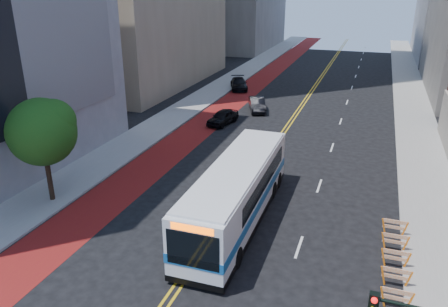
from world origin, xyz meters
The scene contains 13 objects.
ground centered at (0.00, 0.00, 0.00)m, with size 160.00×160.00×0.00m, color black.
sidewalk_left centered at (-12.00, 30.00, 0.07)m, with size 4.00×140.00×0.15m, color gray.
sidewalk_right centered at (12.00, 30.00, 0.07)m, with size 4.00×140.00×0.15m, color gray.
bus_lane_paint centered at (-8.10, 30.00, 0.00)m, with size 3.60×140.00×0.01m, color maroon.
center_line_inner centered at (-0.18, 30.00, 0.00)m, with size 0.14×140.00×0.01m, color gold.
center_line_outer centered at (0.18, 30.00, 0.00)m, with size 0.14×140.00×0.01m, color gold.
lane_dashes centered at (4.80, 38.00, 0.01)m, with size 0.14×98.20×0.01m.
construction_barriers centered at (9.60, 3.42, 0.68)m, with size 1.42×10.91×1.00m.
street_tree centered at (-11.24, 6.04, 4.91)m, with size 4.20×4.20×6.70m.
transit_bus centered at (0.79, 7.61, 1.91)m, with size 3.04×13.36×3.67m.
car_a centered at (-6.30, 25.16, 0.72)m, with size 1.69×4.20×1.43m, color black.
car_b centered at (-4.31, 30.90, 0.75)m, with size 1.58×4.54×1.49m, color black.
car_c centered at (-9.30, 40.10, 0.73)m, with size 2.05×5.05×1.47m, color black.
Camera 1 is at (7.56, -14.22, 13.35)m, focal length 35.00 mm.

